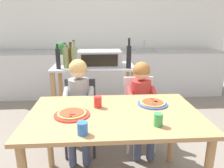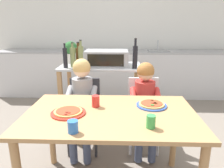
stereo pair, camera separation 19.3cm
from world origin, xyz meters
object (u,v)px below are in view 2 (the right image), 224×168
Objects in this scene: potted_herb_plant at (71,51)px; drinking_cup_red at (96,101)px; dining_chair_right at (143,108)px; child_in_grey_shirt at (82,96)px; dining_chair_left at (84,109)px; bottle_tall_green_wine at (81,56)px; dining_table at (111,124)px; pizza_plate_red_rimmed at (68,112)px; bottle_slim_sauce at (65,57)px; pizza_plate_blue_rimmed at (152,105)px; child_in_red_shirt at (145,98)px; drinking_cup_blue at (73,127)px; toaster_oven at (107,58)px; bottle_brown_beer at (135,56)px; drinking_cup_green at (151,122)px; bottle_clear_vinegar at (78,56)px; kitchen_island_cart at (101,87)px; bottle_squat_spirits at (73,57)px.

potted_herb_plant is 3.03× the size of drinking_cup_red.
child_in_grey_shirt is (-0.68, -0.17, 0.19)m from dining_chair_right.
bottle_tall_green_wine is at bearing 102.46° from dining_chair_left.
pizza_plate_red_rimmed reaches higher than dining_table.
child_in_grey_shirt is (-0.33, 0.56, 0.03)m from dining_table.
pizza_plate_blue_rimmed is at bearing -42.22° from bottle_slim_sauce.
child_in_red_shirt is at bearing -38.28° from potted_herb_plant.
drinking_cup_blue is at bearing -121.78° from child_in_red_shirt.
toaster_oven is at bearing 65.89° from dining_chair_left.
potted_herb_plant is 1.54m from dining_table.
bottle_brown_beer reaches higher than bottle_slim_sauce.
child_in_grey_shirt reaches higher than dining_table.
child_in_red_shirt is 0.93m from pizza_plate_red_rimmed.
bottle_slim_sauce is 0.63m from child_in_grey_shirt.
bottle_brown_beer is 0.34× the size of child_in_grey_shirt.
bottle_slim_sauce reaches higher than drinking_cup_green.
bottle_slim_sauce is at bearing 117.86° from drinking_cup_red.
toaster_oven is 0.55× the size of child_in_red_shirt.
child_in_grey_shirt is at bearing -80.70° from bottle_tall_green_wine.
toaster_oven is 0.40m from bottle_brown_beer.
bottle_clear_vinegar reaches higher than bottle_slim_sauce.
child_in_grey_shirt is at bearing -90.00° from dining_chair_left.
drinking_cup_red is (-0.38, -0.88, -0.25)m from bottle_brown_beer.
kitchen_island_cart is 1.00× the size of child_in_grey_shirt.
kitchen_island_cart is 0.62m from bottle_slim_sauce.
bottle_tall_green_wine is (-0.30, -0.17, 0.04)m from toaster_oven.
kitchen_island_cart is 12.72× the size of drinking_cup_blue.
pizza_plate_blue_rimmed is (0.81, -1.00, -0.26)m from bottle_clear_vinegar.
drinking_cup_green is (0.89, -1.60, -0.26)m from potted_herb_plant.
potted_herb_plant is 3.22× the size of drinking_cup_green.
toaster_oven is at bearing 19.57° from bottle_slim_sauce.
bottle_tall_green_wine is 0.66m from bottle_brown_beer.
kitchen_island_cart is at bearing 92.72° from drinking_cup_red.
drinking_cup_blue is (-0.57, -1.05, 0.30)m from dining_chair_right.
bottle_tall_green_wine is 0.97m from drinking_cup_red.
dining_chair_left is (-0.23, -0.51, -0.51)m from toaster_oven.
drinking_cup_green is (0.80, -1.29, -0.23)m from bottle_squat_spirits.
bottle_slim_sauce is 1.41m from drinking_cup_blue.
bottle_squat_spirits is 1.03m from drinking_cup_red.
drinking_cup_green is at bearing -52.51° from child_in_grey_shirt.
dining_chair_right is at bearing 13.79° from child_in_grey_shirt.
dining_chair_right is 0.77× the size of child_in_grey_shirt.
toaster_oven is 0.41× the size of dining_table.
pizza_plate_blue_rimmed is 2.67× the size of drinking_cup_red.
child_in_grey_shirt is at bearing 127.49° from drinking_cup_green.
toaster_oven is 6.06× the size of drinking_cup_green.
bottle_tall_green_wine is 1.14× the size of bottle_slim_sauce.
dining_chair_left is 8.90× the size of drinking_cup_green.
toaster_oven is 6.69× the size of drinking_cup_blue.
bottle_slim_sauce reaches higher than pizza_plate_red_rimmed.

